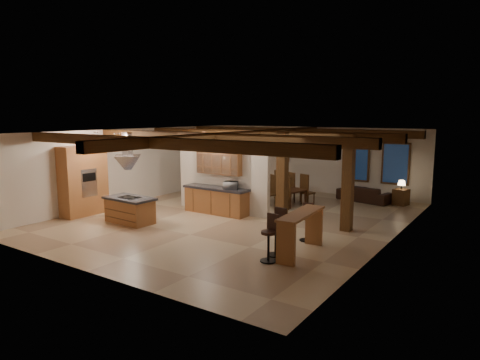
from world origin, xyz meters
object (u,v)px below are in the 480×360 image
object	(u,v)px
sofa	(364,194)
bar_counter	(301,226)
dining_table	(282,196)
kitchen_island	(130,210)

from	to	relation	value
sofa	bar_counter	world-z (taller)	bar_counter
dining_table	kitchen_island	bearing A→B (deg)	-100.42
dining_table	sofa	distance (m)	3.39
dining_table	bar_counter	bearing A→B (deg)	-40.52
sofa	bar_counter	distance (m)	7.40
bar_counter	sofa	bearing A→B (deg)	95.96
dining_table	bar_counter	world-z (taller)	bar_counter
dining_table	sofa	xyz separation A→B (m)	(2.49, 2.31, -0.01)
kitchen_island	bar_counter	bearing A→B (deg)	2.23
kitchen_island	dining_table	distance (m)	5.92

